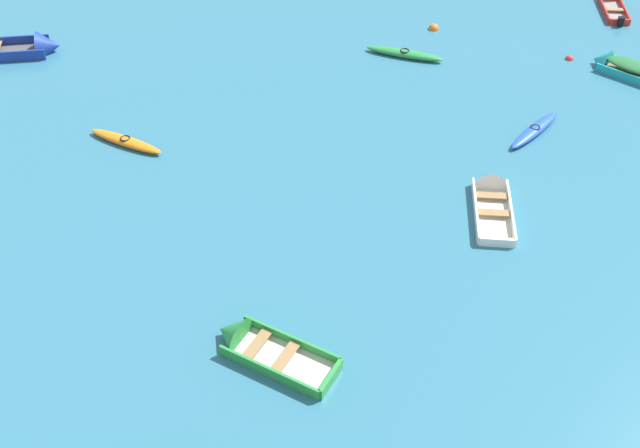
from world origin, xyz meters
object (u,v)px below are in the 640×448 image
(kayak_orange_near_right, at_px, (126,141))
(rowboat_white_far_back, at_px, (491,193))
(mooring_buoy_far_field, at_px, (434,29))
(rowboat_green_back_row_right, at_px, (251,343))
(kayak_blue_midfield_right, at_px, (535,130))
(rowboat_red_back_row_center, at_px, (610,2))
(rowboat_deep_blue_cluster_outer, at_px, (26,49))
(rowboat_turquoise_foreground_center, at_px, (621,66))
(kayak_green_midfield_left, at_px, (405,53))
(mooring_buoy_midfield, at_px, (569,59))

(kayak_orange_near_right, relative_size, rowboat_white_far_back, 0.75)
(rowboat_white_far_back, xyz_separation_m, mooring_buoy_far_field, (2.15, 11.40, -0.15))
(rowboat_green_back_row_right, distance_m, kayak_blue_midfield_right, 13.71)
(rowboat_green_back_row_right, relative_size, rowboat_red_back_row_center, 1.04)
(kayak_orange_near_right, bearing_deg, rowboat_white_far_back, -26.29)
(kayak_orange_near_right, relative_size, kayak_blue_midfield_right, 0.94)
(rowboat_deep_blue_cluster_outer, xyz_separation_m, rowboat_green_back_row_right, (6.63, -17.68, -0.04))
(rowboat_green_back_row_right, xyz_separation_m, kayak_blue_midfield_right, (11.57, 7.36, -0.03))
(rowboat_turquoise_foreground_center, distance_m, kayak_green_midfield_left, 8.72)
(kayak_orange_near_right, relative_size, rowboat_deep_blue_cluster_outer, 0.56)
(rowboat_green_back_row_right, relative_size, rowboat_white_far_back, 0.93)
(kayak_blue_midfield_right, height_order, rowboat_turquoise_foreground_center, rowboat_turquoise_foreground_center)
(rowboat_green_back_row_right, height_order, mooring_buoy_far_field, rowboat_green_back_row_right)
(kayak_blue_midfield_right, height_order, kayak_green_midfield_left, kayak_green_midfield_left)
(rowboat_deep_blue_cluster_outer, xyz_separation_m, rowboat_red_back_row_center, (26.20, -1.51, -0.08))
(rowboat_red_back_row_center, bearing_deg, mooring_buoy_midfield, -135.19)
(rowboat_white_far_back, height_order, kayak_blue_midfield_right, rowboat_white_far_back)
(mooring_buoy_midfield, distance_m, mooring_buoy_far_field, 5.97)
(rowboat_red_back_row_center, bearing_deg, rowboat_turquoise_foreground_center, -115.90)
(rowboat_green_back_row_right, height_order, kayak_green_midfield_left, rowboat_green_back_row_right)
(rowboat_deep_blue_cluster_outer, xyz_separation_m, mooring_buoy_far_field, (17.39, -1.89, -0.21))
(rowboat_deep_blue_cluster_outer, distance_m, rowboat_white_far_back, 20.22)
(rowboat_white_far_back, height_order, rowboat_turquoise_foreground_center, rowboat_white_far_back)
(kayak_green_midfield_left, bearing_deg, kayak_orange_near_right, -162.31)
(rowboat_green_back_row_right, relative_size, kayak_green_midfield_left, 1.08)
(kayak_orange_near_right, xyz_separation_m, rowboat_deep_blue_cluster_outer, (-3.79, 7.63, 0.07))
(rowboat_deep_blue_cluster_outer, bearing_deg, kayak_blue_midfield_right, -29.56)
(mooring_buoy_far_field, bearing_deg, rowboat_turquoise_foreground_center, -40.67)
(rowboat_red_back_row_center, bearing_deg, rowboat_green_back_row_right, -140.43)
(rowboat_turquoise_foreground_center, bearing_deg, rowboat_red_back_row_center, 64.10)
(rowboat_white_far_back, xyz_separation_m, rowboat_red_back_row_center, (10.96, 11.77, -0.02))
(rowboat_white_far_back, height_order, rowboat_red_back_row_center, rowboat_white_far_back)
(kayak_blue_midfield_right, height_order, mooring_buoy_far_field, kayak_blue_midfield_right)
(kayak_orange_near_right, relative_size, mooring_buoy_midfield, 7.92)
(rowboat_green_back_row_right, xyz_separation_m, rowboat_turquoise_foreground_center, (16.85, 10.57, 0.09))
(rowboat_deep_blue_cluster_outer, relative_size, kayak_blue_midfield_right, 1.69)
(kayak_green_midfield_left, distance_m, mooring_buoy_midfield, 6.85)
(rowboat_turquoise_foreground_center, height_order, mooring_buoy_far_field, rowboat_turquoise_foreground_center)
(rowboat_red_back_row_center, height_order, rowboat_turquoise_foreground_center, rowboat_turquoise_foreground_center)
(rowboat_deep_blue_cluster_outer, distance_m, kayak_green_midfield_left, 15.86)
(kayak_blue_midfield_right, xyz_separation_m, kayak_green_midfield_left, (-2.84, 6.38, 0.01))
(rowboat_red_back_row_center, relative_size, mooring_buoy_far_field, 6.77)
(rowboat_green_back_row_right, relative_size, mooring_buoy_far_field, 7.05)
(rowboat_deep_blue_cluster_outer, relative_size, rowboat_turquoise_foreground_center, 1.55)
(kayak_green_midfield_left, bearing_deg, rowboat_green_back_row_right, -122.42)
(kayak_orange_near_right, height_order, mooring_buoy_midfield, kayak_orange_near_right)
(kayak_orange_near_right, distance_m, rowboat_green_back_row_right, 10.45)
(rowboat_turquoise_foreground_center, xyz_separation_m, kayak_green_midfield_left, (-8.12, 3.18, -0.11))
(kayak_orange_near_right, distance_m, kayak_blue_midfield_right, 14.66)
(rowboat_deep_blue_cluster_outer, bearing_deg, kayak_orange_near_right, -63.57)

